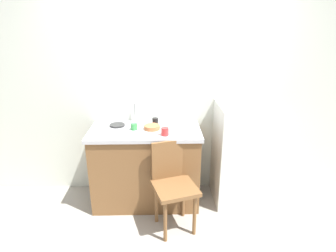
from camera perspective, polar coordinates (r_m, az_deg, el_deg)
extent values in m
plane|color=#9E998E|center=(2.96, 0.59, -21.69)|extent=(8.00, 8.00, 0.00)
cube|color=silver|center=(3.28, 0.05, 8.54)|extent=(4.80, 0.10, 2.64)
cube|color=brown|center=(3.26, -4.47, -8.34)|extent=(1.17, 0.60, 0.86)
cube|color=#B7B7BC|center=(3.07, -4.70, -0.95)|extent=(1.21, 0.64, 0.04)
cylinder|color=#B7B7BC|center=(3.27, -6.62, 2.73)|extent=(0.02, 0.02, 0.22)
cube|color=silver|center=(3.31, 14.20, -5.52)|extent=(0.53, 0.58, 1.16)
cylinder|color=brown|center=(2.79, -0.57, -18.82)|extent=(0.04, 0.04, 0.45)
cylinder|color=brown|center=(2.87, 5.41, -17.55)|extent=(0.04, 0.04, 0.45)
cylinder|color=brown|center=(3.01, -2.40, -15.41)|extent=(0.04, 0.04, 0.45)
cylinder|color=brown|center=(3.09, 3.11, -14.38)|extent=(0.04, 0.04, 0.45)
cube|color=brown|center=(2.80, 1.43, -12.46)|extent=(0.50, 0.50, 0.04)
cube|color=brown|center=(2.84, 0.19, -6.81)|extent=(0.35, 0.13, 0.40)
cylinder|color=#C67042|center=(3.04, -3.28, -0.25)|extent=(0.17, 0.17, 0.04)
cylinder|color=#2D2D2D|center=(3.19, -10.26, 0.18)|extent=(0.17, 0.17, 0.02)
cylinder|color=green|center=(3.04, -6.94, -0.10)|extent=(0.07, 0.07, 0.07)
cylinder|color=black|center=(3.18, -2.61, 0.95)|extent=(0.07, 0.07, 0.07)
cylinder|color=red|center=(2.86, -0.62, -1.13)|extent=(0.08, 0.08, 0.08)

